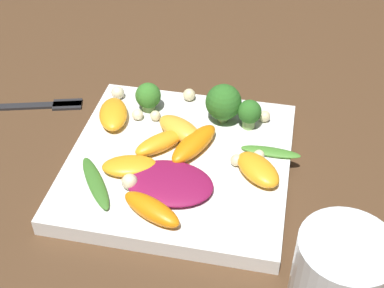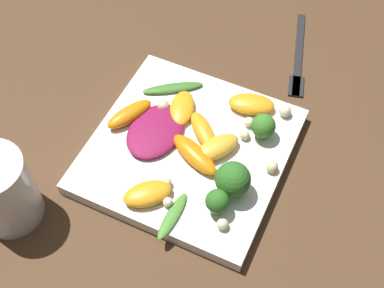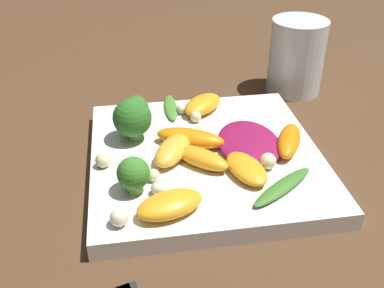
# 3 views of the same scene
# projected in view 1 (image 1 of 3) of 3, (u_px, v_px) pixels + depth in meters

# --- Properties ---
(ground_plane) EXTENTS (2.40, 2.40, 0.00)m
(ground_plane) POSITION_uv_depth(u_px,v_px,m) (179.00, 170.00, 0.61)
(ground_plane) COLOR #4C331E
(plate) EXTENTS (0.24, 0.24, 0.02)m
(plate) POSITION_uv_depth(u_px,v_px,m) (179.00, 163.00, 0.60)
(plate) COLOR white
(plate) RESTS_ON ground_plane
(drinking_glass) EXTENTS (0.08, 0.08, 0.10)m
(drinking_glass) POSITION_uv_depth(u_px,v_px,m) (337.00, 285.00, 0.43)
(drinking_glass) COLOR white
(drinking_glass) RESTS_ON ground_plane
(fork) EXTENTS (0.17, 0.06, 0.01)m
(fork) POSITION_uv_depth(u_px,v_px,m) (31.00, 105.00, 0.69)
(fork) COLOR #262628
(fork) RESTS_ON ground_plane
(radicchio_leaf_0) EXTENTS (0.10, 0.07, 0.01)m
(radicchio_leaf_0) POSITION_uv_depth(u_px,v_px,m) (166.00, 182.00, 0.55)
(radicchio_leaf_0) COLOR maroon
(radicchio_leaf_0) RESTS_ON plate
(orange_segment_0) EXTENTS (0.07, 0.06, 0.02)m
(orange_segment_0) POSITION_uv_depth(u_px,v_px,m) (180.00, 129.00, 0.61)
(orange_segment_0) COLOR #FCAD33
(orange_segment_0) RESTS_ON plate
(orange_segment_1) EXTENTS (0.07, 0.05, 0.01)m
(orange_segment_1) POSITION_uv_depth(u_px,v_px,m) (129.00, 166.00, 0.57)
(orange_segment_1) COLOR orange
(orange_segment_1) RESTS_ON plate
(orange_segment_2) EXTENTS (0.05, 0.07, 0.02)m
(orange_segment_2) POSITION_uv_depth(u_px,v_px,m) (113.00, 114.00, 0.64)
(orange_segment_2) COLOR orange
(orange_segment_2) RESTS_ON plate
(orange_segment_3) EXTENTS (0.06, 0.07, 0.02)m
(orange_segment_3) POSITION_uv_depth(u_px,v_px,m) (258.00, 169.00, 0.56)
(orange_segment_3) COLOR orange
(orange_segment_3) RESTS_ON plate
(orange_segment_4) EXTENTS (0.05, 0.08, 0.02)m
(orange_segment_4) POSITION_uv_depth(u_px,v_px,m) (194.00, 144.00, 0.59)
(orange_segment_4) COLOR orange
(orange_segment_4) RESTS_ON plate
(orange_segment_5) EXTENTS (0.07, 0.05, 0.02)m
(orange_segment_5) POSITION_uv_depth(u_px,v_px,m) (152.00, 209.00, 0.52)
(orange_segment_5) COLOR orange
(orange_segment_5) RESTS_ON plate
(orange_segment_6) EXTENTS (0.06, 0.06, 0.02)m
(orange_segment_6) POSITION_uv_depth(u_px,v_px,m) (160.00, 143.00, 0.60)
(orange_segment_6) COLOR orange
(orange_segment_6) RESTS_ON plate
(broccoli_floret_0) EXTENTS (0.04, 0.04, 0.05)m
(broccoli_floret_0) POSITION_uv_depth(u_px,v_px,m) (223.00, 103.00, 0.62)
(broccoli_floret_0) COLOR #84AD5B
(broccoli_floret_0) RESTS_ON plate
(broccoli_floret_1) EXTENTS (0.03, 0.03, 0.04)m
(broccoli_floret_1) POSITION_uv_depth(u_px,v_px,m) (249.00, 113.00, 0.62)
(broccoli_floret_1) COLOR #84AD5B
(broccoli_floret_1) RESTS_ON plate
(broccoli_floret_2) EXTENTS (0.03, 0.03, 0.04)m
(broccoli_floret_2) POSITION_uv_depth(u_px,v_px,m) (148.00, 96.00, 0.65)
(broccoli_floret_2) COLOR #7A9E51
(broccoli_floret_2) RESTS_ON plate
(arugula_sprig_0) EXTENTS (0.07, 0.02, 0.01)m
(arugula_sprig_0) POSITION_uv_depth(u_px,v_px,m) (271.00, 152.00, 0.59)
(arugula_sprig_0) COLOR #47842D
(arugula_sprig_0) RESTS_ON plate
(arugula_sprig_1) EXTENTS (0.06, 0.08, 0.01)m
(arugula_sprig_1) POSITION_uv_depth(u_px,v_px,m) (95.00, 183.00, 0.56)
(arugula_sprig_1) COLOR #3D7528
(arugula_sprig_1) RESTS_ON plate
(macadamia_nut_0) EXTENTS (0.01, 0.01, 0.01)m
(macadamia_nut_0) POSITION_uv_depth(u_px,v_px,m) (138.00, 115.00, 0.64)
(macadamia_nut_0) COLOR beige
(macadamia_nut_0) RESTS_ON plate
(macadamia_nut_1) EXTENTS (0.01, 0.01, 0.01)m
(macadamia_nut_1) POSITION_uv_depth(u_px,v_px,m) (236.00, 161.00, 0.58)
(macadamia_nut_1) COLOR beige
(macadamia_nut_1) RESTS_ON plate
(macadamia_nut_2) EXTENTS (0.02, 0.02, 0.02)m
(macadamia_nut_2) POSITION_uv_depth(u_px,v_px,m) (189.00, 95.00, 0.67)
(macadamia_nut_2) COLOR beige
(macadamia_nut_2) RESTS_ON plate
(macadamia_nut_3) EXTENTS (0.01, 0.01, 0.01)m
(macadamia_nut_3) POSITION_uv_depth(u_px,v_px,m) (155.00, 116.00, 0.64)
(macadamia_nut_3) COLOR beige
(macadamia_nut_3) RESTS_ON plate
(macadamia_nut_4) EXTENTS (0.01, 0.01, 0.01)m
(macadamia_nut_4) POSITION_uv_depth(u_px,v_px,m) (265.00, 116.00, 0.64)
(macadamia_nut_4) COLOR beige
(macadamia_nut_4) RESTS_ON plate
(macadamia_nut_5) EXTENTS (0.02, 0.02, 0.02)m
(macadamia_nut_5) POSITION_uv_depth(u_px,v_px,m) (130.00, 182.00, 0.55)
(macadamia_nut_5) COLOR beige
(macadamia_nut_5) RESTS_ON plate
(macadamia_nut_6) EXTENTS (0.01, 0.01, 0.01)m
(macadamia_nut_6) POSITION_uv_depth(u_px,v_px,m) (259.00, 155.00, 0.59)
(macadamia_nut_6) COLOR beige
(macadamia_nut_6) RESTS_ON plate
(macadamia_nut_7) EXTENTS (0.02, 0.02, 0.02)m
(macadamia_nut_7) POSITION_uv_depth(u_px,v_px,m) (118.00, 93.00, 0.67)
(macadamia_nut_7) COLOR beige
(macadamia_nut_7) RESTS_ON plate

